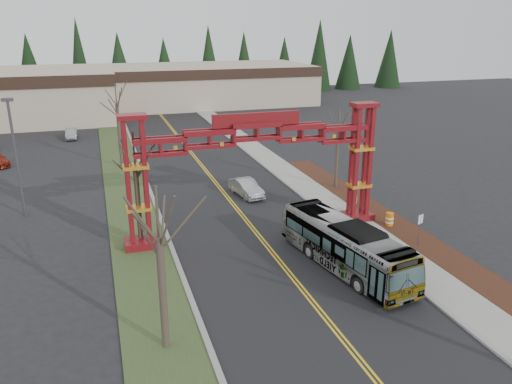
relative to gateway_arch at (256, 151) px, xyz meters
name	(u,v)px	position (x,y,z in m)	size (l,w,h in m)	color
road	(231,201)	(0.00, 7.00, -5.97)	(12.00, 110.00, 0.02)	black
lane_line_left	(229,201)	(-0.12, 7.00, -5.96)	(0.12, 100.00, 0.01)	gold
lane_line_right	(232,201)	(0.12, 7.00, -5.96)	(0.12, 100.00, 0.01)	gold
curb_right	(299,193)	(6.15, 7.00, -5.91)	(0.30, 110.00, 0.15)	gray
sidewalk_right	(314,192)	(7.60, 7.00, -5.91)	(2.60, 110.00, 0.14)	gray
landscape_strip	(450,261)	(10.20, -8.00, -5.92)	(2.60, 50.00, 0.12)	#321910
grass_median	(133,211)	(-8.00, 7.00, -5.94)	(4.00, 110.00, 0.08)	#2F4422
curb_left	(157,209)	(-6.15, 7.00, -5.91)	(0.30, 110.00, 0.15)	gray
gateway_arch	(256,151)	(0.00, 0.00, 0.00)	(18.20, 1.60, 8.90)	#5B0C14
retail_building_east	(206,84)	(10.00, 61.95, -2.47)	(38.00, 20.30, 7.00)	#BBA88F
conifer_treeline	(145,64)	(0.25, 74.00, 0.50)	(116.10, 5.60, 13.00)	black
transit_bus	(345,245)	(3.44, -6.72, -4.49)	(2.50, 10.69, 2.98)	#A5A9AD
silver_sedan	(246,188)	(1.68, 8.06, -5.26)	(1.52, 4.36, 1.44)	#A5A8AD
parked_car_far_a	(71,134)	(-13.39, 36.80, -5.33)	(1.37, 3.94, 1.30)	gray
bare_tree_median_near	(159,238)	(-8.00, -11.31, -0.52)	(3.51, 3.51, 7.80)	#382D26
bare_tree_median_mid	(135,166)	(-8.00, 0.32, -0.42)	(3.26, 3.26, 7.75)	#382D26
bare_tree_median_far	(117,105)	(-8.00, 21.00, 0.41)	(3.21, 3.21, 8.56)	#382D26
bare_tree_right_far	(338,129)	(10.00, 7.66, -0.60)	(2.91, 2.91, 7.34)	#382D26
light_pole_near	(15,150)	(-16.06, 8.78, -0.73)	(0.79, 0.39, 9.07)	#3F3F44
street_sign	(420,224)	(9.62, -5.42, -4.37)	(0.48, 0.24, 2.25)	#3F3F44
barrel_south	(390,220)	(9.64, -1.87, -5.44)	(0.58, 0.58, 1.08)	orange
barrel_mid	(365,211)	(8.88, 0.42, -5.47)	(0.55, 0.55, 1.03)	orange
barrel_north	(354,200)	(9.37, 3.03, -5.53)	(0.49, 0.49, 0.91)	orange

